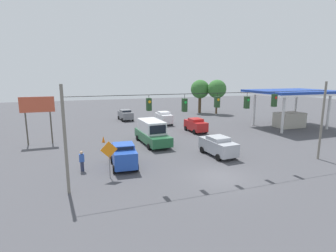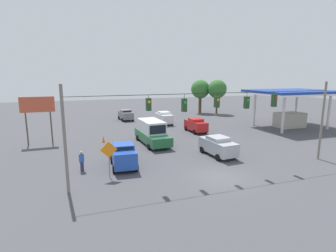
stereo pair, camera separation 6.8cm
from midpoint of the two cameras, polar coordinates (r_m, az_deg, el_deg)
The scene contains 18 objects.
ground_plane at distance 20.77m, azimuth 11.26°, elevation -10.86°, with size 140.00×140.00×0.00m, color #47474C.
overhead_signal_span at distance 20.37m, azimuth 10.65°, elevation 2.21°, with size 21.95×0.38×7.13m.
box_truck_green_withflow_mid at distance 29.74m, azimuth -3.59°, elevation -1.34°, with size 2.78×6.84×2.66m.
sedan_silver_crossing_near at distance 25.75m, azimuth 10.75°, elevation -4.24°, with size 2.30×4.39×1.89m.
sedan_white_oncoming_deep at distance 41.61m, azimuth -0.98°, elevation 1.82°, with size 2.05×4.06×2.02m.
sedan_blue_parked_shoulder at distance 22.54m, azimuth -9.72°, elevation -6.22°, with size 2.24×4.03×2.02m.
sedan_red_oncoming_far at distance 36.08m, azimuth 5.99°, elevation 0.23°, with size 2.06×4.08×1.87m.
sedan_grey_withflow_deep at distance 46.01m, azimuth -9.28°, elevation 2.44°, with size 2.31×4.02×1.83m.
traffic_cone_nearest at distance 22.01m, azimuth -11.21°, elevation -8.55°, with size 0.37×0.37×0.75m, color orange.
traffic_cone_second at distance 25.10m, azimuth -12.47°, elevation -6.15°, with size 0.37×0.37×0.75m, color orange.
traffic_cone_third at distance 28.11m, azimuth -13.28°, elevation -4.34°, with size 0.37×0.37×0.75m, color orange.
traffic_cone_fourth at distance 31.31m, azimuth -13.95°, elevation -2.81°, with size 0.37×0.37×0.75m, color orange.
gas_station at distance 42.85m, azimuth 25.15°, elevation 5.07°, with size 11.74×8.70×5.53m.
roadside_billboard at distance 32.41m, azimuth -26.60°, elevation 3.24°, with size 3.58×0.16×5.35m.
work_zone_sign at distance 20.13m, azimuth -12.80°, elevation -5.64°, with size 1.27×0.06×2.84m.
pedestrian at distance 22.40m, azimuth -18.32°, elevation -7.28°, with size 0.40×0.28×1.69m.
tree_horizon_left at distance 54.55m, azimuth 6.95°, elevation 7.90°, with size 3.80×3.80×6.80m.
tree_horizon_right at distance 53.70m, azimuth 10.57°, elevation 7.89°, with size 3.71×3.71×6.84m.
Camera 1 is at (10.06, 16.49, 7.63)m, focal length 28.00 mm.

